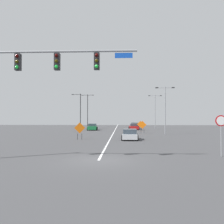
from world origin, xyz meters
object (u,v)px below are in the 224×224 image
Objects in this scene: street_lamp_far_left at (165,106)px; car_silver_passing at (130,135)px; car_yellow_near at (134,126)px; street_lamp_mid_left at (88,108)px; construction_sign_right_lane at (80,129)px; traffic_signal_assembly at (33,72)px; street_lamp_near_left at (155,109)px; stop_sign at (221,127)px; car_red_approaching at (134,127)px; car_green_distant at (92,127)px; construction_sign_left_lane at (142,125)px; construction_sign_left_shoulder at (140,125)px; street_lamp_near_right at (80,110)px.

street_lamp_far_left is 10.81m from car_silver_passing.
car_silver_passing is 30.32m from car_yellow_near.
street_lamp_mid_left is 4.27× the size of construction_sign_right_lane.
traffic_signal_assembly is 43.44m from street_lamp_near_left.
street_lamp_near_left is 30.59m from construction_sign_right_lane.
car_red_approaching is (-4.13, 35.39, -1.36)m from stop_sign.
street_lamp_far_left is 1.79× the size of car_green_distant.
car_yellow_near is (8.20, 30.28, -0.64)m from construction_sign_right_lane.
street_lamp_far_left reaches higher than car_red_approaching.
car_green_distant is (-8.79, -2.45, 0.04)m from car_red_approaching.
construction_sign_right_lane is at bearing -83.28° from street_lamp_mid_left.
construction_sign_left_lane is (-3.24, 2.80, -3.06)m from street_lamp_far_left.
construction_sign_left_lane is (-4.39, -16.34, -3.35)m from street_lamp_near_left.
construction_sign_right_lane is at bearing -87.07° from car_green_distant.
construction_sign_left_shoulder is 0.48× the size of car_yellow_near.
car_yellow_near is (0.49, 6.83, 0.04)m from car_red_approaching.
car_yellow_near reaches higher than car_green_distant.
construction_sign_right_lane is 6.08m from car_silver_passing.
car_green_distant is at bearing 134.36° from construction_sign_left_lane.
stop_sign is 0.35× the size of street_lamp_near_right.
car_green_distant is (-0.58, 34.78, -4.86)m from traffic_signal_assembly.
street_lamp_mid_left is 18.25m from street_lamp_near_left.
car_silver_passing is at bearing -71.25° from car_green_distant.
car_silver_passing is (-6.87, -27.49, -4.08)m from street_lamp_near_left.
construction_sign_right_lane is at bearing -114.62° from construction_sign_left_shoulder.
construction_sign_left_shoulder is (-2.95, 10.84, -3.18)m from street_lamp_far_left.
street_lamp_mid_left is at bearing 158.23° from street_lamp_near_left.
construction_sign_right_lane reaches higher than car_silver_passing.
car_red_approaching is (11.75, -10.85, -4.52)m from street_lamp_mid_left.
traffic_signal_assembly is 16.05m from car_silver_passing.
street_lamp_near_left reaches higher than car_silver_passing.
car_yellow_near is at bearing 78.83° from traffic_signal_assembly.
construction_sign_right_lane is 14.06m from construction_sign_left_lane.
street_lamp_near_right reaches higher than construction_sign_left_lane.
street_lamp_far_left is 1.78× the size of car_silver_passing.
traffic_signal_assembly is at bearing -118.94° from street_lamp_far_left.
street_lamp_near_right is 6.23m from car_green_distant.
stop_sign is 0.68× the size of car_yellow_near.
traffic_signal_assembly is at bearing -102.43° from car_red_approaching.
car_yellow_near is at bearing 85.91° from car_silver_passing.
car_silver_passing is at bearing 115.83° from stop_sign.
traffic_signal_assembly reaches higher than car_silver_passing.
traffic_signal_assembly is 4.82× the size of construction_sign_left_lane.
construction_sign_left_shoulder is (-4.09, -8.30, -3.46)m from street_lamp_near_left.
car_silver_passing is (6.04, 0.04, -0.69)m from construction_sign_right_lane.
street_lamp_mid_left is 1.18× the size of street_lamp_far_left.
street_lamp_mid_left reaches higher than construction_sign_left_shoulder.
car_yellow_near is at bearing 94.92° from stop_sign.
street_lamp_near_right reaches higher than car_silver_passing.
construction_sign_left_shoulder is 11.08m from car_yellow_near.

